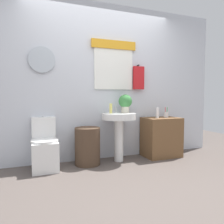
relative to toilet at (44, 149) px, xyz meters
name	(u,v)px	position (x,y,z in m)	size (l,w,h in m)	color
ground_plane	(129,182)	(0.94, -0.88, -0.29)	(8.00, 8.00, 0.00)	#564C47
back_wall	(100,82)	(0.95, 0.27, 1.01)	(4.40, 0.18, 2.60)	silver
toilet	(44,149)	(0.00, 0.00, 0.00)	(0.38, 0.51, 0.77)	white
laundry_hamper	(88,146)	(0.64, -0.03, 0.00)	(0.39, 0.39, 0.58)	#4C3828
pedestal_sink	(119,124)	(1.16, -0.03, 0.31)	(0.55, 0.55, 0.79)	white
faucet	(116,110)	(1.16, 0.09, 0.54)	(0.03, 0.03, 0.10)	silver
wooden_cabinet	(161,137)	(1.97, -0.03, 0.05)	(0.62, 0.44, 0.69)	brown
soap_bottle	(111,108)	(1.04, 0.02, 0.57)	(0.05, 0.05, 0.16)	#DBD166
potted_plant	(125,102)	(1.30, 0.03, 0.67)	(0.22, 0.22, 0.30)	beige
lotion_bottle	(157,113)	(1.86, -0.07, 0.48)	(0.05, 0.05, 0.18)	white
toothbrush_cup	(166,114)	(2.08, -0.01, 0.44)	(0.08, 0.08, 0.19)	silver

